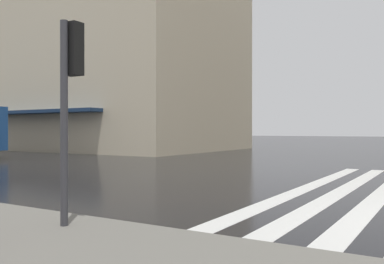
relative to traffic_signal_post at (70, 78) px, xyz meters
The scene contains 2 objects.
haussmann_block_mid 35.22m from the traffic_signal_post, 46.30° to the left, with size 15.99×29.04×23.32m.
traffic_signal_post is the anchor object (origin of this frame).
Camera 1 is at (-8.40, 0.91, 1.66)m, focal length 39.46 mm.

